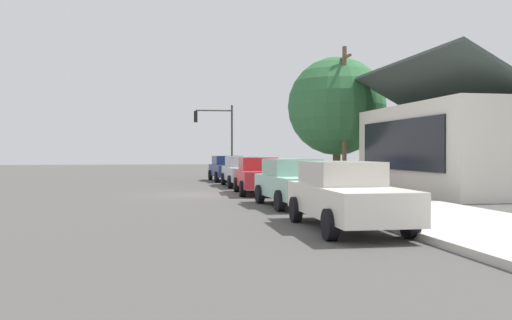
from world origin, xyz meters
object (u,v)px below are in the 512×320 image
Objects in this scene: car_seafoam at (294,182)px; shade_tree at (337,106)px; traffic_light_main at (217,129)px; car_navy at (228,168)px; fire_hydrant_red at (298,183)px; car_silver at (242,171)px; car_ivory at (345,194)px; utility_pole_wooden at (344,113)px; car_cherry at (259,175)px.

car_seafoam is 13.89m from shade_tree.
shade_tree is 1.39× the size of traffic_light_main.
fire_hydrant_red is (11.68, 1.51, -0.32)m from car_navy.
shade_tree is at bearing 150.07° from fire_hydrant_red.
car_navy is 0.97× the size of car_silver.
car_seafoam is at bearing -24.66° from shade_tree.
car_seafoam and car_ivory have the same top height.
traffic_light_main reaches higher than car_seafoam.
car_ivory is 6.94× the size of fire_hydrant_red.
traffic_light_main is (-26.88, -0.08, 2.67)m from car_ivory.
shade_tree is at bearing 101.72° from car_silver.
car_navy is at bearing -179.08° from car_ivory.
car_silver is at bearing -97.03° from utility_pole_wooden.
car_seafoam is at bearing 0.63° from traffic_light_main.
car_silver is 1.05× the size of car_cherry.
shade_tree reaches higher than car_cherry.
car_silver is at bearing -78.78° from shade_tree.
shade_tree reaches higher than car_navy.
utility_pole_wooden is at bearing 150.13° from car_seafoam.
car_cherry is at bearing 0.30° from traffic_light_main.
traffic_light_main is at bearing 179.87° from car_navy.
car_silver is at bearing -166.70° from fire_hydrant_red.
fire_hydrant_red is (16.44, 1.66, -2.99)m from traffic_light_main.
car_navy and car_cherry have the same top height.
shade_tree is (-6.52, 5.75, 3.62)m from car_cherry.
car_seafoam is 5.16m from fire_hydrant_red.
shade_tree reaches higher than car_ivory.
car_navy is 22.12m from car_ivory.
car_cherry is (10.96, -0.06, -0.00)m from car_navy.
car_cherry is 0.95× the size of car_ivory.
car_ivory is at bearing -19.35° from utility_pole_wooden.
car_navy is 0.91× the size of traffic_light_main.
car_silver is at bearing 1.17° from traffic_light_main.
car_ivory is (16.56, -0.13, 0.00)m from car_silver.
shade_tree is 10.93m from traffic_light_main.
car_ivory is 18.94m from shade_tree.
car_silver is 16.56m from car_ivory.
car_cherry is 0.64× the size of shade_tree.
car_silver and car_seafoam have the same top height.
car_silver is 6.31m from utility_pole_wooden.
utility_pole_wooden is at bearing 133.62° from car_cherry.
shade_tree is 1.86m from utility_pole_wooden.
fire_hydrant_red is (6.13, 1.45, -0.32)m from car_silver.
utility_pole_wooden reaches higher than shade_tree.
car_seafoam is at bearing 179.49° from car_ivory.
car_navy is 8.07m from shade_tree.
car_seafoam is 6.28× the size of fire_hydrant_red.
utility_pole_wooden is 10.56× the size of fire_hydrant_red.
traffic_light_main reaches higher than car_cherry.
car_ivory is at bearing -8.60° from fire_hydrant_red.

